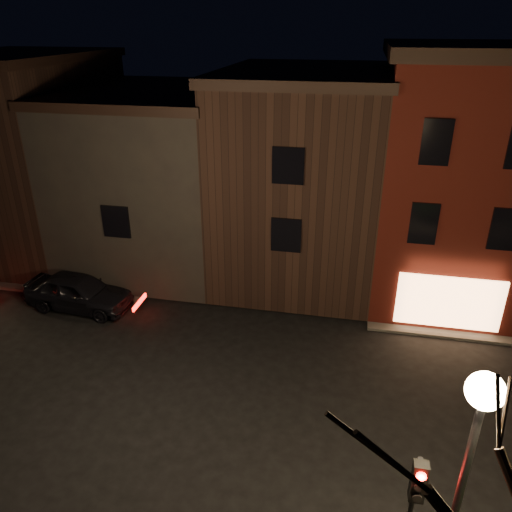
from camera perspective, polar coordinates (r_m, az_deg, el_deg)
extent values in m
plane|color=black|center=(17.44, -4.68, -15.64)|extent=(120.00, 120.00, 0.00)
cube|color=#2D2B28|center=(42.00, -24.02, 7.49)|extent=(30.00, 30.00, 0.12)
cube|color=#51140E|center=(23.30, 21.28, 7.97)|extent=(6.00, 8.00, 10.00)
cube|color=black|center=(22.45, 23.51, 20.79)|extent=(6.50, 8.50, 0.50)
cube|color=#F2A86D|center=(20.99, 21.19, -4.96)|extent=(4.00, 0.12, 2.20)
cube|color=black|center=(24.17, 5.30, 8.94)|extent=(7.00, 10.00, 9.00)
cube|color=black|center=(23.29, 5.79, 20.09)|extent=(7.30, 10.30, 0.40)
cube|color=black|center=(26.07, -10.95, 8.66)|extent=(7.50, 10.00, 8.00)
cube|color=black|center=(25.22, -11.77, 17.83)|extent=(7.80, 10.30, 0.40)
cube|color=black|center=(29.37, -24.53, 10.25)|extent=(7.00, 10.00, 9.50)
cube|color=black|center=(28.68, -26.40, 19.77)|extent=(7.30, 10.30, 0.40)
sphere|color=#FFD18C|center=(8.62, 24.73, -13.84)|extent=(0.60, 0.60, 0.60)
cube|color=black|center=(10.52, 18.07, -23.31)|extent=(0.28, 0.22, 0.90)
cylinder|color=#FF0C07|center=(10.24, 18.36, -22.76)|extent=(0.18, 0.06, 0.18)
cylinder|color=black|center=(10.44, 18.13, -23.80)|extent=(0.18, 0.06, 0.18)
cylinder|color=black|center=(10.65, 17.91, -24.80)|extent=(0.18, 0.06, 0.18)
imported|color=black|center=(22.90, -19.62, -3.87)|extent=(4.80, 2.22, 1.59)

